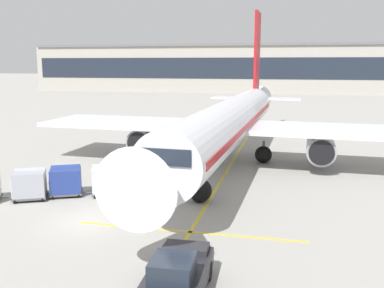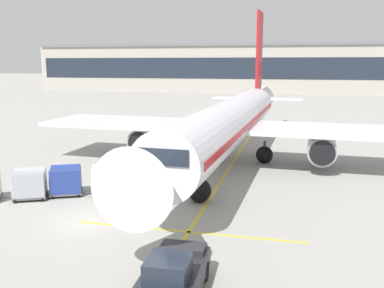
# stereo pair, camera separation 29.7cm
# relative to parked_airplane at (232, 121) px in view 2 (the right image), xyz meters

# --- Properties ---
(ground_plane) EXTENTS (600.00, 600.00, 0.00)m
(ground_plane) POSITION_rel_parked_airplane_xyz_m (-5.62, -15.33, -3.62)
(ground_plane) COLOR #9E9B93
(parked_airplane) EXTENTS (33.27, 42.65, 14.41)m
(parked_airplane) POSITION_rel_parked_airplane_xyz_m (0.00, 0.00, 0.00)
(parked_airplane) COLOR silver
(parked_airplane) RESTS_ON ground
(belt_loader) EXTENTS (5.18, 4.00, 2.84)m
(belt_loader) POSITION_rel_parked_airplane_xyz_m (-4.06, -7.41, -2.78)
(belt_loader) COLOR #A3A8B2
(belt_loader) RESTS_ON ground
(baggage_cart_lead) EXTENTS (2.80, 2.30, 1.91)m
(baggage_cart_lead) POSITION_rel_parked_airplane_xyz_m (-6.62, -10.60, -2.62)
(baggage_cart_lead) COLOR #515156
(baggage_cart_lead) RESTS_ON ground
(baggage_cart_second) EXTENTS (2.80, 2.30, 1.91)m
(baggage_cart_second) POSITION_rel_parked_airplane_xyz_m (-9.17, -11.39, -2.62)
(baggage_cart_second) COLOR #515156
(baggage_cart_second) RESTS_ON ground
(baggage_cart_third) EXTENTS (2.80, 2.30, 1.91)m
(baggage_cart_third) POSITION_rel_parked_airplane_xyz_m (-10.97, -12.63, -2.62)
(baggage_cart_third) COLOR #515156
(baggage_cart_third) RESTS_ON ground
(pushback_tug) EXTENTS (2.27, 4.48, 1.83)m
(pushback_tug) POSITION_rel_parked_airplane_xyz_m (0.98, -21.72, -2.80)
(pushback_tug) COLOR #232328
(pushback_tug) RESTS_ON ground
(ground_crew_by_loader) EXTENTS (0.46, 0.43, 1.74)m
(ground_crew_by_loader) POSITION_rel_parked_airplane_xyz_m (-4.37, -9.32, -2.62)
(ground_crew_by_loader) COLOR #514C42
(ground_crew_by_loader) RESTS_ON ground
(ground_crew_by_carts) EXTENTS (0.52, 0.38, 1.74)m
(ground_crew_by_carts) POSITION_rel_parked_airplane_xyz_m (-5.73, -11.34, -2.62)
(ground_crew_by_carts) COLOR black
(ground_crew_by_carts) RESTS_ON ground
(safety_cone_engine_keepout) EXTENTS (0.63, 0.63, 0.71)m
(safety_cone_engine_keepout) POSITION_rel_parked_airplane_xyz_m (-8.14, -1.63, -3.27)
(safety_cone_engine_keepout) COLOR black
(safety_cone_engine_keepout) RESTS_ON ground
(safety_cone_wingtip) EXTENTS (0.64, 0.64, 0.73)m
(safety_cone_wingtip) POSITION_rel_parked_airplane_xyz_m (-7.12, -0.91, -3.27)
(safety_cone_wingtip) COLOR black
(safety_cone_wingtip) RESTS_ON ground
(safety_cone_nose_mark) EXTENTS (0.66, 0.66, 0.75)m
(safety_cone_nose_mark) POSITION_rel_parked_airplane_xyz_m (-8.11, -4.54, -3.26)
(safety_cone_nose_mark) COLOR black
(safety_cone_nose_mark) RESTS_ON ground
(apron_guidance_line_lead_in) EXTENTS (0.20, 110.00, 0.01)m
(apron_guidance_line_lead_in) POSITION_rel_parked_airplane_xyz_m (0.07, -0.79, -3.62)
(apron_guidance_line_lead_in) COLOR yellow
(apron_guidance_line_lead_in) RESTS_ON ground
(apron_guidance_line_stop_bar) EXTENTS (12.00, 0.20, 0.01)m
(apron_guidance_line_stop_bar) POSITION_rel_parked_airplane_xyz_m (-0.03, -15.63, -3.62)
(apron_guidance_line_stop_bar) COLOR yellow
(apron_guidance_line_stop_bar) RESTS_ON ground
(terminal_building) EXTENTS (113.41, 20.55, 14.02)m
(terminal_building) POSITION_rel_parked_airplane_xyz_m (-17.23, 98.60, 3.34)
(terminal_building) COLOR #A8A399
(terminal_building) RESTS_ON ground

